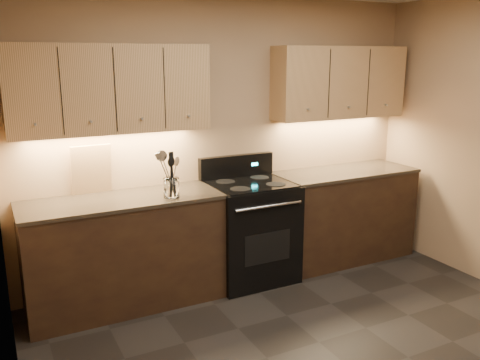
% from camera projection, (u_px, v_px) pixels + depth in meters
% --- Properties ---
extents(wall_back, '(4.00, 0.04, 2.60)m').
position_uv_depth(wall_back, '(227.00, 138.00, 4.78)').
color(wall_back, tan).
rests_on(wall_back, ground).
extents(wall_left, '(0.04, 4.00, 2.60)m').
position_uv_depth(wall_left, '(8.00, 237.00, 2.17)').
color(wall_left, tan).
rests_on(wall_left, ground).
extents(counter_left, '(1.62, 0.62, 0.93)m').
position_uv_depth(counter_left, '(124.00, 252.00, 4.24)').
color(counter_left, black).
rests_on(counter_left, ground).
extents(counter_right, '(1.46, 0.62, 0.93)m').
position_uv_depth(counter_right, '(343.00, 214.00, 5.24)').
color(counter_right, black).
rests_on(counter_right, ground).
extents(stove, '(0.76, 0.68, 1.14)m').
position_uv_depth(stove, '(250.00, 230.00, 4.74)').
color(stove, black).
rests_on(stove, ground).
extents(upper_cab_left, '(1.60, 0.30, 0.70)m').
position_uv_depth(upper_cab_left, '(110.00, 89.00, 4.05)').
color(upper_cab_left, tan).
rests_on(upper_cab_left, wall_back).
extents(upper_cab_right, '(1.44, 0.30, 0.70)m').
position_uv_depth(upper_cab_right, '(340.00, 82.00, 5.06)').
color(upper_cab_right, tan).
rests_on(upper_cab_right, wall_back).
extents(outlet_plate, '(0.08, 0.01, 0.12)m').
position_uv_depth(outlet_plate, '(87.00, 171.00, 4.25)').
color(outlet_plate, '#B2B5BA').
rests_on(outlet_plate, wall_back).
extents(utensil_crock, '(0.15, 0.15, 0.16)m').
position_uv_depth(utensil_crock, '(171.00, 188.00, 4.15)').
color(utensil_crock, white).
rests_on(utensil_crock, counter_left).
extents(cutting_board, '(0.34, 0.10, 0.42)m').
position_uv_depth(cutting_board, '(91.00, 169.00, 4.22)').
color(cutting_board, tan).
rests_on(cutting_board, counter_left).
extents(wooden_spoon, '(0.18, 0.15, 0.32)m').
position_uv_depth(wooden_spoon, '(168.00, 176.00, 4.11)').
color(wooden_spoon, tan).
rests_on(wooden_spoon, utensil_crock).
extents(black_spoon, '(0.07, 0.11, 0.33)m').
position_uv_depth(black_spoon, '(170.00, 176.00, 4.13)').
color(black_spoon, black).
rests_on(black_spoon, utensil_crock).
extents(black_turner, '(0.10, 0.12, 0.37)m').
position_uv_depth(black_turner, '(173.00, 173.00, 4.12)').
color(black_turner, black).
rests_on(black_turner, utensil_crock).
extents(steel_spatula, '(0.22, 0.10, 0.40)m').
position_uv_depth(steel_spatula, '(174.00, 171.00, 4.14)').
color(steel_spatula, silver).
rests_on(steel_spatula, utensil_crock).
extents(steel_skimmer, '(0.19, 0.13, 0.38)m').
position_uv_depth(steel_skimmer, '(175.00, 173.00, 4.13)').
color(steel_skimmer, silver).
rests_on(steel_skimmer, utensil_crock).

